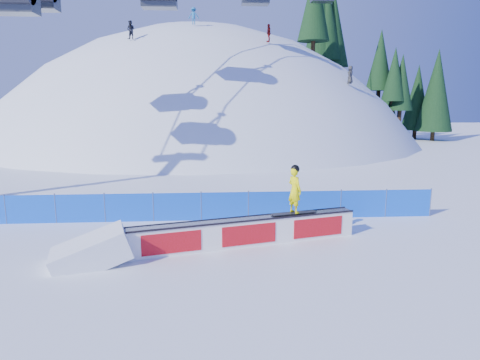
{
  "coord_description": "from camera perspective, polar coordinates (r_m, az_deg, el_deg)",
  "views": [
    {
      "loc": [
        1.45,
        -13.09,
        5.03
      ],
      "look_at": [
        2.57,
        3.4,
        1.93
      ],
      "focal_mm": 32.0,
      "sensor_mm": 36.0,
      "label": 1
    }
  ],
  "objects": [
    {
      "name": "rail_box",
      "position": [
        15.07,
        0.89,
        -6.92
      ],
      "size": [
        8.11,
        2.71,
        0.99
      ],
      "rotation": [
        0.0,
        0.0,
        0.26
      ],
      "color": "white",
      "rests_on": "ground"
    },
    {
      "name": "distant_skiers",
      "position": [
        43.35,
        -1.86,
        18.75
      ],
      "size": [
        21.43,
        5.5,
        7.6
      ],
      "color": "black",
      "rests_on": "ground"
    },
    {
      "name": "ground",
      "position": [
        14.1,
        -9.68,
        -10.43
      ],
      "size": [
        160.0,
        160.0,
        0.0
      ],
      "primitive_type": "plane",
      "color": "white",
      "rests_on": "ground"
    },
    {
      "name": "snow_ramp",
      "position": [
        14.42,
        -19.11,
        -10.4
      ],
      "size": [
        2.79,
        2.14,
        1.54
      ],
      "primitive_type": null,
      "rotation": [
        0.0,
        -0.31,
        0.26
      ],
      "color": "white",
      "rests_on": "ground"
    },
    {
      "name": "snowboarder",
      "position": [
        15.41,
        7.3,
        -1.3
      ],
      "size": [
        1.73,
        0.74,
        1.78
      ],
      "rotation": [
        0.0,
        0.0,
        2.1
      ],
      "color": "black",
      "rests_on": "rail_box"
    },
    {
      "name": "treeline",
      "position": [
        59.48,
        16.76,
        15.13
      ],
      "size": [
        17.57,
        11.92,
        18.68
      ],
      "color": "#302013",
      "rests_on": "ground"
    },
    {
      "name": "safety_fence",
      "position": [
        18.19,
        -8.34,
        -3.57
      ],
      "size": [
        22.05,
        0.05,
        1.3
      ],
      "color": "blue",
      "rests_on": "ground"
    },
    {
      "name": "snow_hill",
      "position": [
        59.73,
        -5.07,
        -12.08
      ],
      "size": [
        64.0,
        64.0,
        64.0
      ],
      "color": "white",
      "rests_on": "ground"
    }
  ]
}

